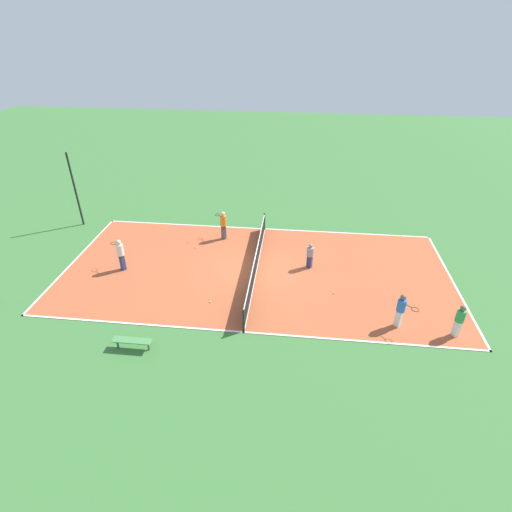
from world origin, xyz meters
The scene contains 14 objects.
ground_plane centered at (0.00, 0.00, 0.00)m, with size 80.00×80.00×0.00m, color #3D7538.
court_surface centered at (0.00, 0.00, 0.01)m, with size 9.64×19.95×0.02m.
tennis_net centered at (0.00, 0.00, 0.58)m, with size 9.44×0.10×1.10m.
bench centered at (-6.19, 4.25, 0.39)m, with size 0.36×1.58×0.45m.
player_center_orange centered at (3.24, 2.29, 1.03)m, with size 0.91×0.88×1.75m.
player_near_blue centered at (-3.65, -6.50, 0.97)m, with size 0.89×0.90×1.65m.
player_baseline_gray centered at (0.63, -2.76, 0.80)m, with size 0.49×0.49×1.40m.
player_far_green centered at (-3.98, -8.76, 0.89)m, with size 0.47×0.47×1.54m.
player_far_white centered at (-0.65, 6.92, 1.03)m, with size 0.81×0.95×1.75m.
tennis_ball_right_alley centered at (-2.96, 1.81, 0.06)m, with size 0.07×0.07×0.07m, color #CCE033.
tennis_ball_far_baseline centered at (-1.62, -3.93, 0.06)m, with size 0.07×0.07×0.07m, color #CCE033.
tennis_ball_left_sideline centered at (1.94, 3.69, 0.06)m, with size 0.07×0.07×0.07m, color #CCE033.
tennis_ball_midcourt centered at (2.52, 4.28, 0.06)m, with size 0.07×0.07×0.07m, color #CCE033.
fence_post_back_right centered at (4.15, 11.55, 2.32)m, with size 0.12×0.12×4.65m.
Camera 1 is at (-17.34, -1.94, 11.45)m, focal length 28.00 mm.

